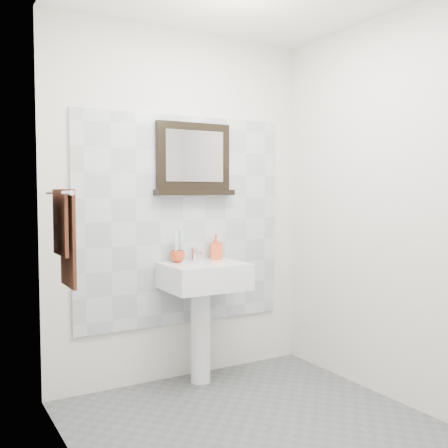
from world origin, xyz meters
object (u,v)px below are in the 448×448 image
at_px(pedestal_sink, 203,289).
at_px(hand_towel, 65,230).
at_px(framed_mirror, 193,161).
at_px(toothbrush_cup, 177,256).
at_px(soap_dispenser, 216,247).

relative_size(pedestal_sink, hand_towel, 1.75).
distance_m(framed_mirror, hand_towel, 1.18).
distance_m(pedestal_sink, toothbrush_cup, 0.29).
height_order(pedestal_sink, soap_dispenser, soap_dispenser).
distance_m(pedestal_sink, soap_dispenser, 0.35).
height_order(soap_dispenser, framed_mirror, framed_mirror).
bearing_deg(pedestal_sink, hand_towel, -166.95).
height_order(toothbrush_cup, soap_dispenser, soap_dispenser).
relative_size(pedestal_sink, soap_dispenser, 5.36).
height_order(pedestal_sink, framed_mirror, framed_mirror).
xyz_separation_m(toothbrush_cup, framed_mirror, (0.16, 0.06, 0.68)).
xyz_separation_m(pedestal_sink, framed_mirror, (0.02, 0.19, 0.90)).
distance_m(toothbrush_cup, soap_dispenser, 0.32).
bearing_deg(pedestal_sink, toothbrush_cup, 138.52).
relative_size(pedestal_sink, framed_mirror, 1.57).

